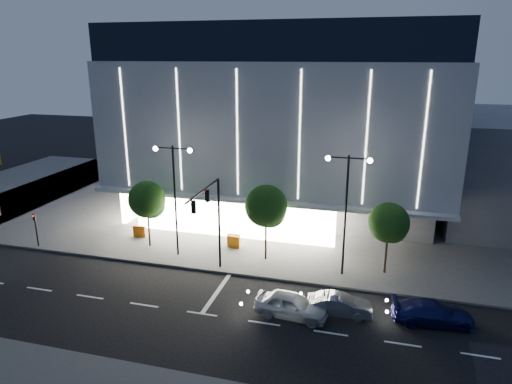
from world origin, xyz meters
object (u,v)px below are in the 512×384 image
object	(u,v)px
car_second	(339,305)
tree_left	(147,201)
barrier_d	(234,239)
barrier_c	(234,242)
street_lamp_west	(174,185)
street_lamp_east	(346,198)
traffic_mast	(212,212)
barrier_a	(139,231)
tree_right	(389,225)
car_lead	(291,305)
car_third	(433,313)
tree_mid	(266,208)
ped_signal_far	(36,226)

from	to	relation	value
car_second	tree_left	bearing A→B (deg)	62.86
car_second	barrier_d	xyz separation A→B (m)	(-9.52, 8.29, -0.01)
barrier_c	street_lamp_west	bearing A→B (deg)	-140.07
street_lamp_east	traffic_mast	bearing A→B (deg)	-163.52
street_lamp_west	barrier_a	distance (m)	7.59
street_lamp_east	tree_right	world-z (taller)	street_lamp_east
car_lead	car_third	size ratio (longest dim) A/B	0.96
traffic_mast	tree_right	size ratio (longest dim) A/B	1.28
traffic_mast	barrier_c	world-z (taller)	traffic_mast
car_lead	barrier_a	bearing A→B (deg)	65.73
tree_mid	street_lamp_east	bearing A→B (deg)	-9.69
tree_left	tree_right	size ratio (longest dim) A/B	1.04
tree_right	car_third	world-z (taller)	tree_right
tree_mid	car_lead	xyz separation A→B (m)	(3.41, -7.34, -3.55)
ped_signal_far	tree_left	xyz separation A→B (m)	(9.03, 2.52, 2.15)
car_second	barrier_a	bearing A→B (deg)	60.71
street_lamp_east	ped_signal_far	distance (m)	25.37
barrier_a	traffic_mast	bearing A→B (deg)	-34.29
tree_left	car_second	world-z (taller)	tree_left
street_lamp_east	ped_signal_far	xyz separation A→B (m)	(-25.00, -1.50, -4.07)
car_lead	barrier_d	bearing A→B (deg)	41.73
street_lamp_east	tree_left	bearing A→B (deg)	176.35
street_lamp_west	street_lamp_east	size ratio (longest dim) A/B	1.00
car_third	barrier_d	world-z (taller)	car_third
street_lamp_east	street_lamp_west	bearing A→B (deg)	180.00
street_lamp_west	tree_mid	size ratio (longest dim) A/B	1.46
street_lamp_west	tree_left	size ratio (longest dim) A/B	1.57
car_third	barrier_a	size ratio (longest dim) A/B	4.33
car_second	traffic_mast	bearing A→B (deg)	68.09
street_lamp_east	tree_mid	xyz separation A→B (m)	(-5.97, 1.02, -1.62)
street_lamp_east	barrier_d	world-z (taller)	street_lamp_east
ped_signal_far	car_lead	world-z (taller)	ped_signal_far
car_lead	barrier_c	distance (m)	10.94
tree_right	car_lead	bearing A→B (deg)	-127.33
car_third	street_lamp_west	bearing A→B (deg)	68.61
tree_mid	barrier_a	world-z (taller)	tree_mid
tree_left	tree_right	world-z (taller)	tree_left
barrier_d	car_lead	bearing A→B (deg)	-62.93
ped_signal_far	barrier_a	xyz separation A→B (m)	(7.20, 4.03, -1.24)
car_lead	barrier_d	distance (m)	11.41
street_lamp_west	tree_mid	bearing A→B (deg)	8.26
car_third	barrier_d	bearing A→B (deg)	55.69
street_lamp_east	car_third	bearing A→B (deg)	-40.12
traffic_mast	car_lead	distance (m)	8.53
street_lamp_west	tree_mid	world-z (taller)	street_lamp_west
tree_mid	car_third	xyz separation A→B (m)	(11.73, -5.87, -3.64)
tree_right	tree_left	bearing A→B (deg)	180.00
barrier_a	ped_signal_far	bearing A→B (deg)	-154.53
barrier_a	car_third	bearing A→B (deg)	-21.13
car_third	barrier_c	xyz separation A→B (m)	(-14.85, 7.30, -0.04)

